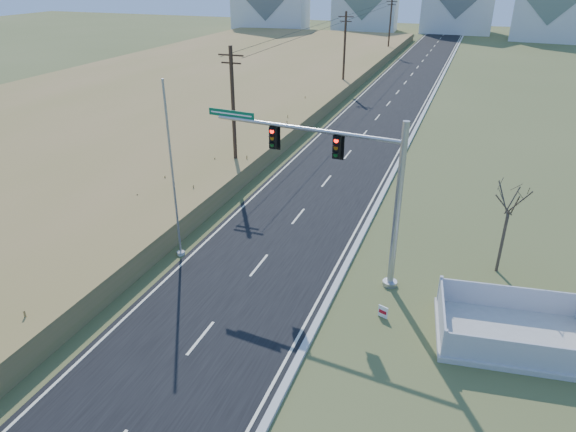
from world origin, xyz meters
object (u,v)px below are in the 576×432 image
object	(u,v)px
traffic_signal_mast	(357,185)
flagpole	(174,191)
open_sign	(383,312)
bare_tree	(511,198)
fence_enclosure	(512,334)

from	to	relation	value
traffic_signal_mast	flagpole	xyz separation A→B (m)	(-8.89, -1.15, -1.18)
traffic_signal_mast	open_sign	size ratio (longest dim) A/B	18.16
open_sign	flagpole	size ratio (longest dim) A/B	0.06
traffic_signal_mast	open_sign	world-z (taller)	traffic_signal_mast
flagpole	bare_tree	bearing A→B (deg)	14.68
bare_tree	fence_enclosure	bearing A→B (deg)	-83.70
fence_enclosure	flagpole	world-z (taller)	flagpole
fence_enclosure	bare_tree	xyz separation A→B (m)	(-0.59, 5.36, 3.69)
bare_tree	flagpole	bearing A→B (deg)	-165.32
traffic_signal_mast	bare_tree	xyz separation A→B (m)	(6.66, 2.93, -0.85)
flagpole	bare_tree	xyz separation A→B (m)	(15.55, 4.07, 0.33)
traffic_signal_mast	flagpole	distance (m)	9.04
traffic_signal_mast	flagpole	world-z (taller)	flagpole
open_sign	flagpole	xyz separation A→B (m)	(-10.95, 1.64, 3.34)
traffic_signal_mast	flagpole	size ratio (longest dim) A/B	1.09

